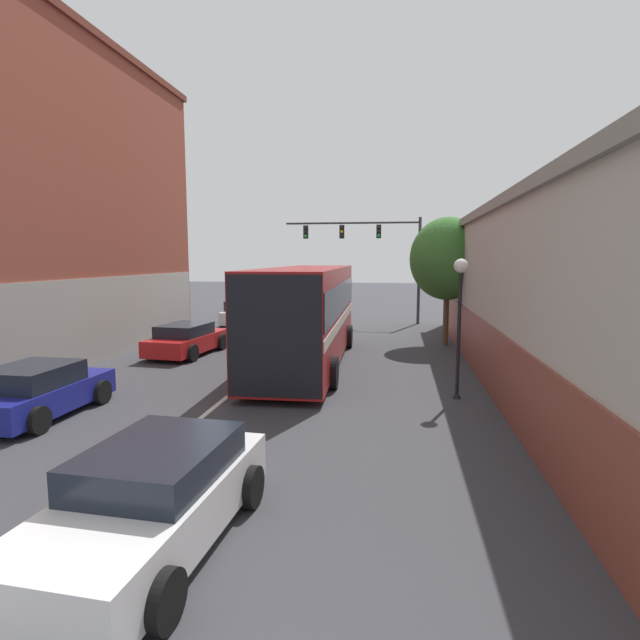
{
  "coord_description": "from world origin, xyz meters",
  "views": [
    {
      "loc": [
        4.75,
        -1.14,
        3.92
      ],
      "look_at": [
        2.17,
        15.42,
        1.85
      ],
      "focal_mm": 28.0,
      "sensor_mm": 36.0,
      "label": 1
    }
  ],
  "objects_px": {
    "street_lamp": "(460,305)",
    "street_tree_near": "(448,259)",
    "parked_car_left_near": "(187,339)",
    "bus": "(307,310)",
    "hatchback_foreground": "(153,499)",
    "traffic_signal_gantry": "(373,245)",
    "parked_car_left_far": "(243,313)",
    "parked_car_left_mid": "(38,392)"
  },
  "relations": [
    {
      "from": "bus",
      "to": "parked_car_left_far",
      "type": "height_order",
      "value": "bus"
    },
    {
      "from": "street_tree_near",
      "to": "bus",
      "type": "bearing_deg",
      "value": -137.56
    },
    {
      "from": "traffic_signal_gantry",
      "to": "street_lamp",
      "type": "xyz_separation_m",
      "value": [
        3.18,
        -16.28,
        -2.1
      ]
    },
    {
      "from": "bus",
      "to": "traffic_signal_gantry",
      "type": "height_order",
      "value": "traffic_signal_gantry"
    },
    {
      "from": "parked_car_left_mid",
      "to": "street_lamp",
      "type": "distance_m",
      "value": 11.18
    },
    {
      "from": "parked_car_left_far",
      "to": "street_tree_near",
      "type": "xyz_separation_m",
      "value": [
        11.32,
        -5.45,
        3.21
      ]
    },
    {
      "from": "hatchback_foreground",
      "to": "parked_car_left_far",
      "type": "height_order",
      "value": "parked_car_left_far"
    },
    {
      "from": "hatchback_foreground",
      "to": "traffic_signal_gantry",
      "type": "distance_m",
      "value": 24.8
    },
    {
      "from": "parked_car_left_mid",
      "to": "street_lamp",
      "type": "height_order",
      "value": "street_lamp"
    },
    {
      "from": "parked_car_left_mid",
      "to": "street_tree_near",
      "type": "relative_size",
      "value": 0.67
    },
    {
      "from": "street_tree_near",
      "to": "parked_car_left_mid",
      "type": "bearing_deg",
      "value": -131.88
    },
    {
      "from": "bus",
      "to": "parked_car_left_near",
      "type": "xyz_separation_m",
      "value": [
        -5.18,
        0.97,
        -1.38
      ]
    },
    {
      "from": "parked_car_left_mid",
      "to": "parked_car_left_near",
      "type": "bearing_deg",
      "value": -1.56
    },
    {
      "from": "parked_car_left_far",
      "to": "street_lamp",
      "type": "distance_m",
      "value": 18.14
    },
    {
      "from": "traffic_signal_gantry",
      "to": "street_tree_near",
      "type": "bearing_deg",
      "value": -63.26
    },
    {
      "from": "bus",
      "to": "traffic_signal_gantry",
      "type": "distance_m",
      "value": 12.76
    },
    {
      "from": "bus",
      "to": "hatchback_foreground",
      "type": "bearing_deg",
      "value": 178.6
    },
    {
      "from": "parked_car_left_mid",
      "to": "parked_car_left_far",
      "type": "relative_size",
      "value": 0.87
    },
    {
      "from": "bus",
      "to": "street_tree_near",
      "type": "distance_m",
      "value": 7.69
    },
    {
      "from": "traffic_signal_gantry",
      "to": "parked_car_left_far",
      "type": "bearing_deg",
      "value": -166.4
    },
    {
      "from": "parked_car_left_near",
      "to": "parked_car_left_far",
      "type": "height_order",
      "value": "parked_car_left_far"
    },
    {
      "from": "hatchback_foreground",
      "to": "bus",
      "type": "bearing_deg",
      "value": 3.5
    },
    {
      "from": "parked_car_left_mid",
      "to": "street_tree_near",
      "type": "height_order",
      "value": "street_tree_near"
    },
    {
      "from": "bus",
      "to": "street_tree_near",
      "type": "height_order",
      "value": "street_tree_near"
    },
    {
      "from": "parked_car_left_near",
      "to": "street_tree_near",
      "type": "relative_size",
      "value": 0.75
    },
    {
      "from": "bus",
      "to": "street_tree_near",
      "type": "bearing_deg",
      "value": -49.23
    },
    {
      "from": "parked_car_left_near",
      "to": "parked_car_left_mid",
      "type": "height_order",
      "value": "parked_car_left_mid"
    },
    {
      "from": "parked_car_left_far",
      "to": "street_lamp",
      "type": "xyz_separation_m",
      "value": [
        10.83,
        -14.43,
        1.94
      ]
    },
    {
      "from": "parked_car_left_far",
      "to": "street_tree_near",
      "type": "distance_m",
      "value": 12.97
    },
    {
      "from": "traffic_signal_gantry",
      "to": "street_lamp",
      "type": "height_order",
      "value": "traffic_signal_gantry"
    },
    {
      "from": "bus",
      "to": "street_tree_near",
      "type": "relative_size",
      "value": 2.0
    },
    {
      "from": "traffic_signal_gantry",
      "to": "street_lamp",
      "type": "bearing_deg",
      "value": -78.93
    },
    {
      "from": "parked_car_left_mid",
      "to": "street_tree_near",
      "type": "bearing_deg",
      "value": -41.2
    },
    {
      "from": "street_lamp",
      "to": "street_tree_near",
      "type": "distance_m",
      "value": 9.08
    },
    {
      "from": "bus",
      "to": "street_lamp",
      "type": "bearing_deg",
      "value": -129.95
    },
    {
      "from": "bus",
      "to": "parked_car_left_near",
      "type": "bearing_deg",
      "value": 77.73
    },
    {
      "from": "parked_car_left_mid",
      "to": "parked_car_left_far",
      "type": "height_order",
      "value": "parked_car_left_far"
    },
    {
      "from": "street_lamp",
      "to": "traffic_signal_gantry",
      "type": "bearing_deg",
      "value": 101.07
    },
    {
      "from": "bus",
      "to": "parked_car_left_far",
      "type": "xyz_separation_m",
      "value": [
        -5.82,
        10.48,
        -1.32
      ]
    },
    {
      "from": "parked_car_left_mid",
      "to": "traffic_signal_gantry",
      "type": "height_order",
      "value": "traffic_signal_gantry"
    },
    {
      "from": "traffic_signal_gantry",
      "to": "street_lamp",
      "type": "distance_m",
      "value": 16.72
    },
    {
      "from": "bus",
      "to": "traffic_signal_gantry",
      "type": "relative_size",
      "value": 1.41
    }
  ]
}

